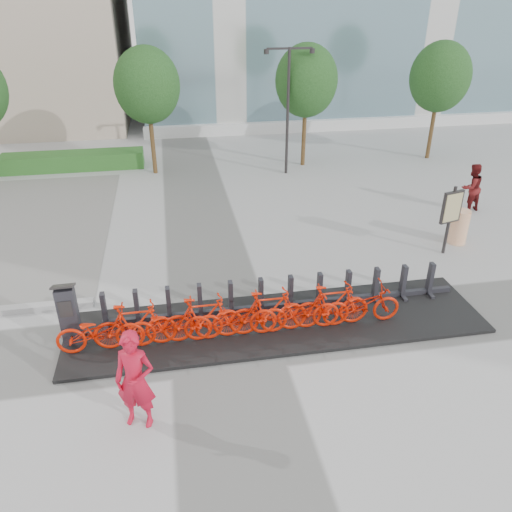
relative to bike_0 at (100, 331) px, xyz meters
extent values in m
plane|color=#A7A7A7|center=(2.60, 0.05, -0.56)|extent=(120.00, 120.00, 0.00)
cube|color=#287324|center=(-2.40, 13.25, -0.21)|extent=(6.00, 1.20, 0.70)
cylinder|color=brown|center=(1.10, 12.05, 0.94)|extent=(0.18, 0.18, 3.00)
ellipsoid|color=#163612|center=(1.10, 12.05, 3.04)|extent=(2.60, 2.60, 2.99)
cylinder|color=brown|center=(7.60, 12.05, 0.94)|extent=(0.18, 0.18, 3.00)
ellipsoid|color=#163612|center=(7.60, 12.05, 3.04)|extent=(2.60, 2.60, 2.99)
cylinder|color=brown|center=(13.60, 12.05, 0.94)|extent=(0.18, 0.18, 3.00)
ellipsoid|color=#163612|center=(13.60, 12.05, 3.04)|extent=(2.60, 2.60, 2.99)
cylinder|color=black|center=(6.60, 11.05, 1.94)|extent=(0.12, 0.12, 5.00)
cube|color=black|center=(6.15, 11.05, 4.39)|extent=(0.90, 0.08, 0.08)
cube|color=black|center=(7.05, 11.05, 4.39)|extent=(0.90, 0.08, 0.08)
cylinder|color=black|center=(5.70, 11.05, 4.29)|extent=(0.20, 0.20, 0.18)
cylinder|color=black|center=(7.50, 11.05, 4.29)|extent=(0.20, 0.20, 0.18)
cube|color=black|center=(3.90, 0.35, -0.52)|extent=(9.60, 2.40, 0.08)
imported|color=red|center=(0.00, 0.00, 0.00)|extent=(1.83, 0.64, 0.96)
imported|color=red|center=(0.72, 0.00, 0.05)|extent=(1.77, 0.50, 1.06)
imported|color=red|center=(1.44, 0.00, 0.00)|extent=(1.83, 0.64, 0.96)
imported|color=red|center=(2.16, 0.00, 0.05)|extent=(1.77, 0.50, 1.06)
imported|color=red|center=(2.88, 0.00, 0.00)|extent=(1.83, 0.64, 0.96)
imported|color=red|center=(3.60, 0.00, 0.05)|extent=(1.77, 0.50, 1.06)
imported|color=red|center=(4.32, 0.00, 0.00)|extent=(1.83, 0.64, 0.96)
imported|color=red|center=(5.04, 0.00, 0.05)|extent=(1.77, 0.50, 1.06)
imported|color=red|center=(5.76, 0.00, 0.00)|extent=(1.83, 0.64, 0.96)
cube|color=#27272E|center=(-0.65, 0.41, 0.20)|extent=(0.39, 0.34, 1.36)
cube|color=black|center=(-0.65, 0.41, 0.92)|extent=(0.47, 0.40, 0.17)
cube|color=black|center=(-0.65, 0.24, 0.47)|extent=(0.27, 0.03, 0.38)
imported|color=red|center=(0.84, -2.14, 0.41)|extent=(0.81, 0.65, 1.94)
imported|color=maroon|center=(11.97, 5.89, 0.29)|extent=(0.95, 0.82, 1.69)
cylinder|color=orange|center=(10.25, 3.59, -0.03)|extent=(0.69, 0.69, 1.06)
cylinder|color=black|center=(9.50, 3.01, 0.48)|extent=(0.09, 0.09, 2.07)
cube|color=black|center=(9.50, 3.01, 0.90)|extent=(0.68, 0.27, 0.94)
cube|color=tan|center=(9.50, 2.96, 0.90)|extent=(0.57, 0.17, 0.83)
camera|label=1|loc=(1.73, -8.93, 6.28)|focal=35.00mm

